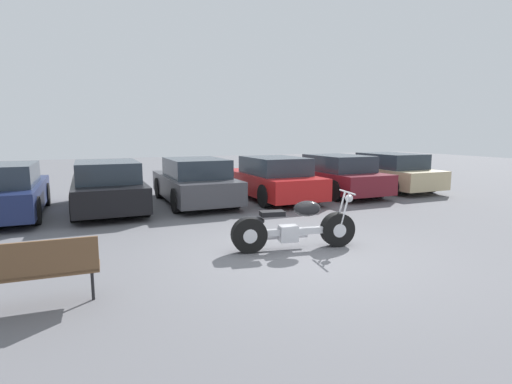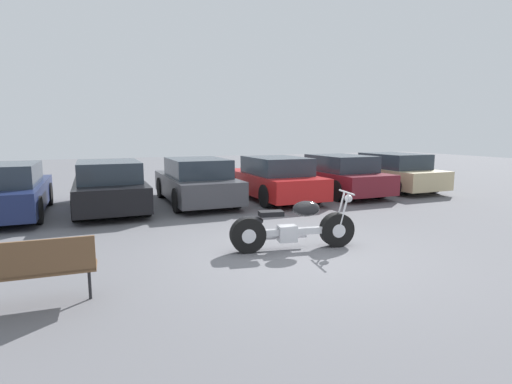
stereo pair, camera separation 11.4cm
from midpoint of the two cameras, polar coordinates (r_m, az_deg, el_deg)
ground_plane at (r=7.27m, az=6.46°, el=-8.84°), size 60.00×60.00×0.00m
motorcycle at (r=7.45m, az=5.65°, el=-5.02°), size 2.38×0.82×1.06m
parked_car_navy at (r=12.08m, az=-31.97°, el=0.10°), size 1.89×4.40×1.39m
parked_car_black at (r=11.91m, az=-19.97°, el=0.78°), size 1.89×4.40×1.39m
parked_car_dark_grey at (r=12.39m, az=-8.30°, el=1.48°), size 1.89×4.40×1.39m
parked_car_red at (r=13.01m, az=2.78°, el=1.89°), size 1.89×4.40×1.39m
parked_car_maroon at (r=14.35m, az=11.74°, el=2.34°), size 1.89×4.40×1.39m
parked_car_champagne at (r=16.05m, az=18.80°, el=2.70°), size 1.89×4.40×1.39m
park_bench at (r=5.63m, az=-29.43°, el=-9.29°), size 1.59×0.46×0.89m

